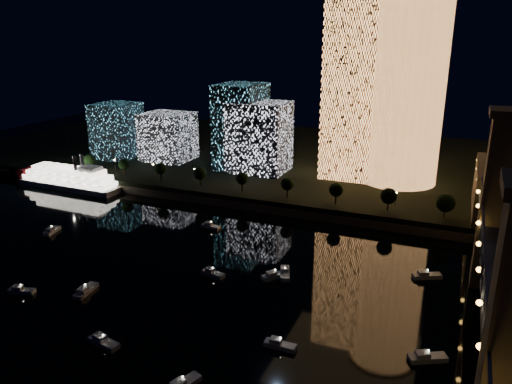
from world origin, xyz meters
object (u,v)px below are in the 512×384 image
(truss_bridge, at_px, (507,315))
(riverboat, at_px, (66,178))
(tower_rectangular, at_px, (354,92))
(tower_cylindrical, at_px, (406,86))

(truss_bridge, distance_m, riverboat, 193.50)
(tower_rectangular, height_order, truss_bridge, tower_rectangular)
(tower_cylindrical, bearing_deg, riverboat, -159.61)
(riverboat, bearing_deg, tower_rectangular, 24.22)
(tower_cylindrical, distance_m, truss_bridge, 133.89)
(riverboat, bearing_deg, tower_cylindrical, 20.39)
(tower_rectangular, distance_m, riverboat, 137.38)
(tower_cylindrical, bearing_deg, tower_rectangular, 177.15)
(truss_bridge, xyz_separation_m, riverboat, (-179.16, 72.13, -11.94))
(tower_rectangular, relative_size, truss_bridge, 0.29)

